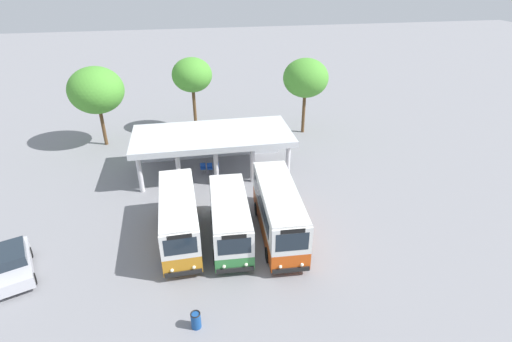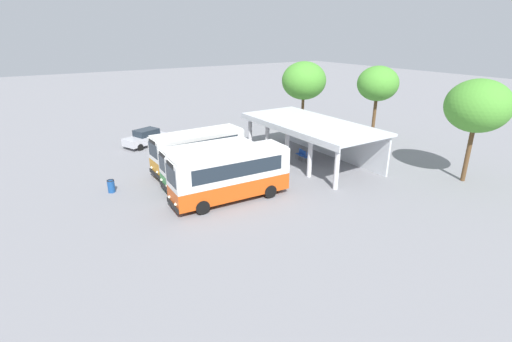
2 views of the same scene
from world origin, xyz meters
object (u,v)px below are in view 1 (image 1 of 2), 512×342
city_bus_middle_cream (279,210)px  litter_bin_apron (196,320)px  waiting_chair_second_from_end (210,167)px  waiting_chair_middle_seat (216,166)px  waiting_chair_end_by_column (203,167)px  city_bus_nearest_orange (179,217)px  parked_car_flank (13,263)px  city_bus_second_in_row (230,218)px

city_bus_middle_cream → litter_bin_apron: bearing=-131.1°
waiting_chair_second_from_end → waiting_chair_middle_seat: (0.55, 0.04, 0.00)m
waiting_chair_end_by_column → waiting_chair_middle_seat: size_ratio=1.00×
city_bus_nearest_orange → waiting_chair_end_by_column: city_bus_nearest_orange is taller
litter_bin_apron → parked_car_flank: bearing=150.9°
city_bus_second_in_row → waiting_chair_second_from_end: bearing=93.6°
waiting_chair_middle_seat → city_bus_nearest_orange: bearing=-109.4°
waiting_chair_end_by_column → litter_bin_apron: bearing=-94.9°
city_bus_middle_cream → waiting_chair_end_by_column: 10.23m
parked_car_flank → litter_bin_apron: (9.79, -5.46, -0.37)m
city_bus_second_in_row → parked_car_flank: (-12.25, -0.84, -0.85)m
parked_car_flank → waiting_chair_end_by_column: 15.04m
waiting_chair_second_from_end → waiting_chair_end_by_column: bearing=170.1°
waiting_chair_middle_seat → city_bus_middle_cream: bearing=-71.4°
city_bus_nearest_orange → city_bus_second_in_row: city_bus_nearest_orange is taller
city_bus_nearest_orange → waiting_chair_end_by_column: 9.00m
waiting_chair_middle_seat → waiting_chair_second_from_end: bearing=-175.7°
city_bus_middle_cream → parked_car_flank: city_bus_middle_cream is taller
city_bus_nearest_orange → waiting_chair_second_from_end: size_ratio=8.58×
parked_car_flank → city_bus_middle_cream: bearing=3.3°
city_bus_nearest_orange → city_bus_middle_cream: bearing=-5.0°
city_bus_second_in_row → litter_bin_apron: city_bus_second_in_row is taller
city_bus_nearest_orange → parked_car_flank: city_bus_nearest_orange is taller
waiting_chair_end_by_column → waiting_chair_middle_seat: 1.10m
city_bus_second_in_row → waiting_chair_second_from_end: city_bus_second_in_row is taller
waiting_chair_middle_seat → litter_bin_apron: (-2.43, -15.53, -0.07)m
city_bus_nearest_orange → waiting_chair_end_by_column: bearing=77.4°
city_bus_middle_cream → waiting_chair_second_from_end: bearing=111.7°
parked_car_flank → litter_bin_apron: parked_car_flank is taller
city_bus_second_in_row → waiting_chair_second_from_end: 9.27m
city_bus_second_in_row → parked_car_flank: 12.31m
city_bus_nearest_orange → waiting_chair_middle_seat: bearing=70.6°
city_bus_middle_cream → waiting_chair_end_by_column: bearing=114.4°
waiting_chair_end_by_column → waiting_chair_second_from_end: same height
waiting_chair_end_by_column → waiting_chair_middle_seat: same height
city_bus_second_in_row → parked_car_flank: city_bus_second_in_row is taller
waiting_chair_end_by_column → litter_bin_apron: (-1.33, -15.58, -0.07)m
parked_car_flank → waiting_chair_middle_seat: parked_car_flank is taller
city_bus_nearest_orange → waiting_chair_second_from_end: (2.49, 8.60, -1.26)m
parked_car_flank → waiting_chair_middle_seat: 15.84m
city_bus_second_in_row → waiting_chair_end_by_column: size_ratio=7.87×
city_bus_second_in_row → waiting_chair_middle_seat: bearing=90.2°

